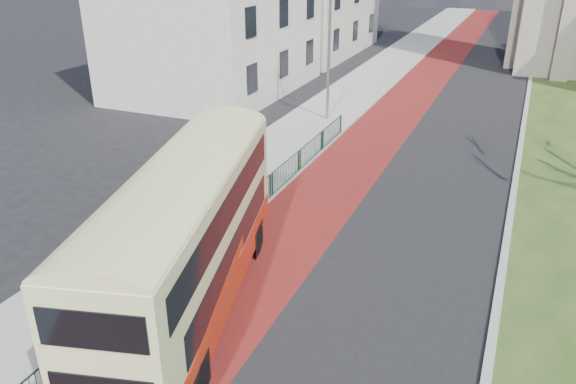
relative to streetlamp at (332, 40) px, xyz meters
The scene contains 9 objects.
ground 19.08m from the streetlamp, 76.42° to the right, with size 160.00×160.00×0.00m, color black.
road_carriageway 7.70m from the streetlamp, 18.88° to the left, with size 9.00×120.00×0.01m, color black.
bus_lane 5.91m from the streetlamp, 32.43° to the left, with size 3.40×120.00×0.01m, color #591414.
pavement_west 5.00m from the streetlamp, 108.07° to the left, with size 4.00×120.00×0.12m, color gray.
kerb_west 5.13m from the streetlamp, 56.03° to the left, with size 0.25×120.00×0.13m, color #999993.
kerb_east 12.07m from the streetlamp, 20.95° to the left, with size 0.25×80.00×0.13m, color #999993.
pedestrian_railing 14.64m from the streetlamp, 84.30° to the right, with size 0.07×24.00×1.12m.
streetlamp is the anchor object (origin of this frame).
bus 19.15m from the streetlamp, 82.33° to the right, with size 5.01×10.72×4.37m.
Camera 1 is at (5.83, -11.89, 9.65)m, focal length 35.00 mm.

